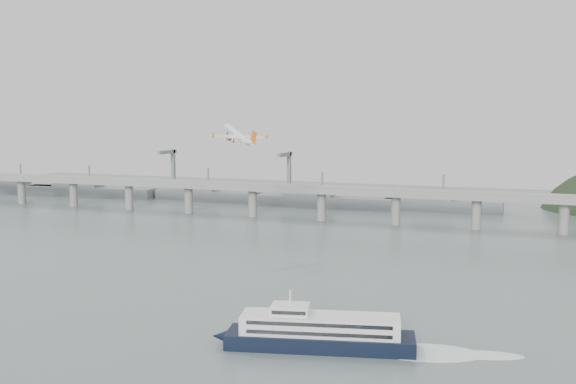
% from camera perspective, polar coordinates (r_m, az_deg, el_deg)
% --- Properties ---
extents(ground, '(900.00, 900.00, 0.00)m').
position_cam_1_polar(ground, '(257.24, -4.32, -9.32)').
color(ground, slate).
rests_on(ground, ground).
extents(bridge, '(800.00, 22.00, 23.90)m').
position_cam_1_polar(bridge, '(440.58, 6.44, -0.35)').
color(bridge, gray).
rests_on(bridge, ground).
extents(distant_fleet, '(453.00, 60.90, 40.00)m').
position_cam_1_polar(distant_fleet, '(557.76, -7.47, -0.10)').
color(distant_fleet, slate).
rests_on(distant_fleet, ground).
extents(ferry, '(92.71, 31.57, 17.69)m').
position_cam_1_polar(ferry, '(207.94, 2.73, -11.80)').
color(ferry, black).
rests_on(ferry, ground).
extents(airliner, '(29.47, 28.44, 13.50)m').
position_cam_1_polar(airliner, '(346.43, -4.19, 4.80)').
color(airliner, white).
rests_on(airliner, ground).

